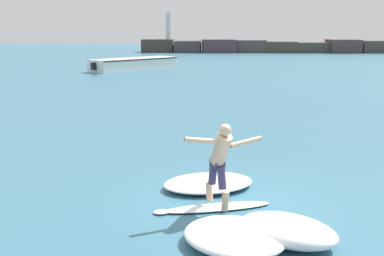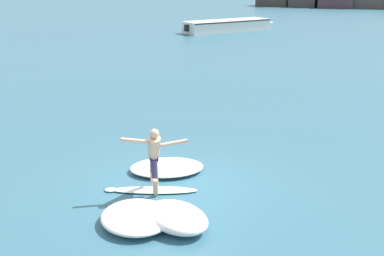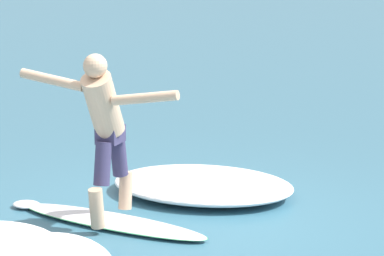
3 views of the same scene
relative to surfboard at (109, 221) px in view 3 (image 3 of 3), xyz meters
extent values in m
plane|color=#34677D|center=(0.43, 0.49, -0.03)|extent=(200.00, 200.00, 0.00)
ellipsoid|color=white|center=(0.04, 0.01, 0.00)|extent=(2.12, 1.06, 0.07)
ellipsoid|color=white|center=(-0.98, -0.31, 0.00)|extent=(0.35, 0.32, 0.06)
ellipsoid|color=#339E56|center=(0.04, 0.01, 0.00)|extent=(2.13, 1.07, 0.03)
cone|color=black|center=(0.85, 0.27, -0.10)|extent=(0.06, 0.06, 0.14)
cone|color=black|center=(0.67, 0.34, -0.10)|extent=(0.06, 0.06, 0.14)
cone|color=black|center=(0.75, 0.11, -0.10)|extent=(0.06, 0.06, 0.14)
cylinder|color=tan|center=(0.19, -0.27, 0.22)|extent=(0.20, 0.21, 0.38)
cylinder|color=#373356|center=(0.12, -0.14, 0.61)|extent=(0.24, 0.26, 0.42)
cylinder|color=tan|center=(-0.12, 0.29, 0.22)|extent=(0.20, 0.21, 0.38)
cylinder|color=#373356|center=(-0.05, 0.17, 0.61)|extent=(0.24, 0.26, 0.42)
cube|color=#373356|center=(0.04, 0.01, 0.85)|extent=(0.30, 0.32, 0.16)
cylinder|color=tan|center=(0.10, -0.11, 1.15)|extent=(0.50, 0.60, 0.66)
sphere|color=tan|center=(0.17, -0.24, 1.53)|extent=(0.22, 0.22, 0.22)
cylinder|color=tan|center=(0.55, 0.02, 1.26)|extent=(0.61, 0.38, 0.20)
cylinder|color=tan|center=(-0.25, -0.42, 1.37)|extent=(0.61, 0.38, 0.19)
ellipsoid|color=white|center=(-0.16, 1.35, 0.07)|extent=(2.40, 2.19, 0.21)
camera|label=1|loc=(0.11, -9.56, 3.33)|focal=50.00mm
camera|label=2|loc=(4.72, -11.02, 5.21)|focal=50.00mm
camera|label=3|loc=(6.73, -4.85, 2.66)|focal=85.00mm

